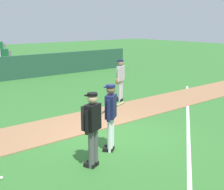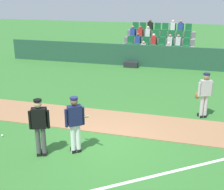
% 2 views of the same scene
% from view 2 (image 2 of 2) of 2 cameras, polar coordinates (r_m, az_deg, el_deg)
% --- Properties ---
extents(ground_plane, '(80.00, 80.00, 0.00)m').
position_cam_2_polar(ground_plane, '(9.85, -1.70, -9.04)').
color(ground_plane, '#33702D').
extents(infield_dirt_path, '(28.00, 2.07, 0.03)m').
position_cam_2_polar(infield_dirt_path, '(11.32, 0.87, -5.10)').
color(infield_dirt_path, '#9E704C').
rests_on(infield_dirt_path, ground).
extents(foul_line_chalk, '(9.60, 7.35, 0.01)m').
position_cam_2_polar(foul_line_chalk, '(9.07, 16.17, -12.48)').
color(foul_line_chalk, white).
rests_on(foul_line_chalk, ground).
extents(dugout_fence, '(20.00, 0.16, 1.39)m').
position_cam_2_polar(dugout_fence, '(19.67, 7.72, 7.17)').
color(dugout_fence, '#234C38').
rests_on(dugout_fence, ground).
extents(stadium_bleachers, '(5.00, 3.80, 2.70)m').
position_cam_2_polar(stadium_bleachers, '(21.90, 8.60, 8.49)').
color(stadium_bleachers, slate).
rests_on(stadium_bleachers, ground).
extents(batter_navy_jersey, '(0.72, 0.70, 1.76)m').
position_cam_2_polar(batter_navy_jersey, '(9.00, -6.92, -5.16)').
color(batter_navy_jersey, white).
rests_on(batter_navy_jersey, ground).
extents(umpire_home_plate, '(0.55, 0.42, 1.76)m').
position_cam_2_polar(umpire_home_plate, '(9.00, -13.41, -5.34)').
color(umpire_home_plate, '#4C4C4C').
rests_on(umpire_home_plate, ground).
extents(runner_grey_jersey, '(0.65, 0.42, 1.76)m').
position_cam_2_polar(runner_grey_jersey, '(11.95, 16.93, 0.23)').
color(runner_grey_jersey, '#B2B2B2').
rests_on(runner_grey_jersey, ground).
extents(baseball, '(0.07, 0.07, 0.07)m').
position_cam_2_polar(baseball, '(10.91, -19.88, -7.14)').
color(baseball, white).
rests_on(baseball, ground).
extents(equipment_bag, '(0.90, 0.36, 0.36)m').
position_cam_2_polar(equipment_bag, '(19.57, 3.55, 5.70)').
color(equipment_bag, '#232328').
rests_on(equipment_bag, ground).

